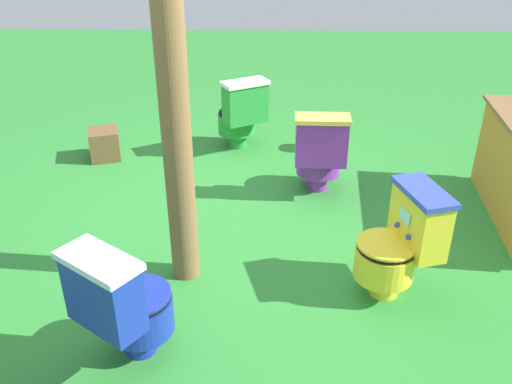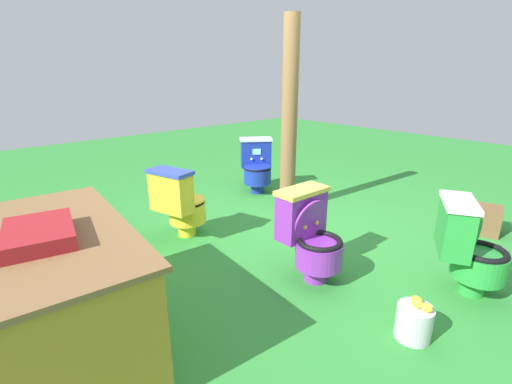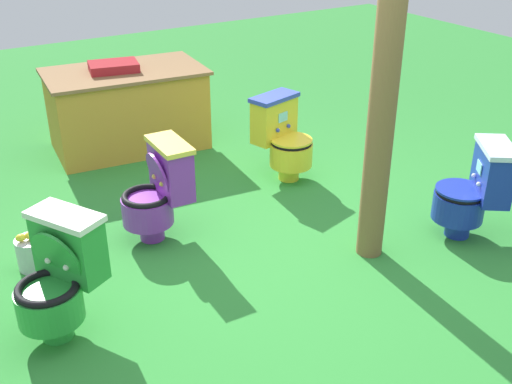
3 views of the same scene
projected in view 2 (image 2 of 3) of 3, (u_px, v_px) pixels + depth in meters
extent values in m
plane|color=#2D8433|center=(306.00, 234.00, 3.73)|extent=(14.00, 14.00, 0.00)
cylinder|color=green|center=(471.00, 284.00, 2.73)|extent=(0.24, 0.24, 0.14)
cylinder|color=green|center=(479.00, 265.00, 2.67)|extent=(0.50, 0.50, 0.20)
torus|color=black|center=(482.00, 251.00, 2.63)|extent=(0.48, 0.48, 0.04)
cylinder|color=white|center=(480.00, 258.00, 2.65)|extent=(0.33, 0.33, 0.01)
cube|color=green|center=(455.00, 228.00, 2.65)|extent=(0.36, 0.45, 0.37)
cube|color=white|center=(460.00, 202.00, 2.58)|extent=(0.40, 0.48, 0.04)
cube|color=#8CE0E5|center=(472.00, 224.00, 2.60)|extent=(0.06, 0.10, 0.08)
cylinder|color=green|center=(470.00, 232.00, 2.62)|extent=(0.25, 0.35, 0.35)
sphere|color=white|center=(468.00, 233.00, 2.69)|extent=(0.04, 0.04, 0.04)
sphere|color=white|center=(472.00, 241.00, 2.57)|extent=(0.04, 0.04, 0.04)
cylinder|color=#192D9E|center=(257.00, 188.00, 4.99)|extent=(0.25, 0.25, 0.14)
cylinder|color=#192D9E|center=(257.00, 176.00, 4.92)|extent=(0.52, 0.52, 0.20)
torus|color=black|center=(258.00, 168.00, 4.88)|extent=(0.49, 0.49, 0.04)
cylinder|color=silver|center=(258.00, 172.00, 4.90)|extent=(0.33, 0.33, 0.01)
cube|color=#192D9E|center=(256.00, 154.00, 5.02)|extent=(0.39, 0.44, 0.37)
cube|color=silver|center=(256.00, 139.00, 4.96)|extent=(0.43, 0.48, 0.04)
cube|color=#8CE0E5|center=(257.00, 152.00, 4.91)|extent=(0.07, 0.09, 0.08)
cylinder|color=#192D9E|center=(258.00, 167.00, 4.88)|extent=(0.50, 0.50, 0.02)
sphere|color=silver|center=(262.00, 159.00, 4.95)|extent=(0.04, 0.04, 0.04)
sphere|color=silver|center=(252.00, 159.00, 4.93)|extent=(0.04, 0.04, 0.04)
cylinder|color=yellow|center=(187.00, 228.00, 3.70)|extent=(0.22, 0.22, 0.14)
cylinder|color=yellow|center=(188.00, 212.00, 3.66)|extent=(0.46, 0.46, 0.20)
torus|color=black|center=(187.00, 202.00, 3.63)|extent=(0.44, 0.44, 0.04)
cylinder|color=#3347B2|center=(187.00, 207.00, 3.64)|extent=(0.30, 0.30, 0.01)
cube|color=yellow|center=(171.00, 193.00, 3.42)|extent=(0.45, 0.29, 0.37)
cube|color=#3347B2|center=(170.00, 172.00, 3.35)|extent=(0.48, 0.32, 0.04)
cube|color=#8CE0E5|center=(178.00, 185.00, 3.48)|extent=(0.11, 0.04, 0.08)
cylinder|color=yellow|center=(187.00, 200.00, 3.62)|extent=(0.44, 0.44, 0.02)
sphere|color=#3347B2|center=(174.00, 193.00, 3.55)|extent=(0.04, 0.04, 0.04)
sphere|color=#3347B2|center=(185.00, 196.00, 3.48)|extent=(0.04, 0.04, 0.04)
cylinder|color=purple|center=(316.00, 272.00, 2.90)|extent=(0.19, 0.19, 0.14)
cylinder|color=purple|center=(319.00, 254.00, 2.83)|extent=(0.38, 0.38, 0.20)
torus|color=black|center=(320.00, 241.00, 2.79)|extent=(0.36, 0.36, 0.04)
cylinder|color=#EACC4C|center=(319.00, 247.00, 2.81)|extent=(0.25, 0.25, 0.01)
cube|color=purple|center=(301.00, 215.00, 2.89)|extent=(0.20, 0.42, 0.37)
cube|color=#EACC4C|center=(302.00, 191.00, 2.82)|extent=(0.23, 0.44, 0.04)
cube|color=#8CE0E5|center=(311.00, 213.00, 2.80)|extent=(0.01, 0.11, 0.08)
cylinder|color=purple|center=(311.00, 221.00, 2.82)|extent=(0.10, 0.35, 0.35)
sphere|color=#EACC4C|center=(317.00, 223.00, 2.87)|extent=(0.04, 0.04, 0.04)
sphere|color=#EACC4C|center=(305.00, 227.00, 2.78)|extent=(0.04, 0.04, 0.04)
cube|color=#B7842D|center=(54.00, 298.00, 2.06)|extent=(1.47, 0.94, 0.74)
cube|color=brown|center=(41.00, 237.00, 1.94)|extent=(1.54, 1.00, 0.03)
cube|color=maroon|center=(39.00, 234.00, 1.84)|extent=(0.50, 0.40, 0.08)
cylinder|color=brown|center=(289.00, 119.00, 4.06)|extent=(0.18, 0.18, 2.17)
cube|color=brown|center=(484.00, 220.00, 3.73)|extent=(0.35, 0.34, 0.29)
cylinder|color=#B7B7BF|center=(414.00, 322.00, 2.26)|extent=(0.22, 0.22, 0.22)
ellipsoid|color=yellow|center=(427.00, 308.00, 2.17)|extent=(0.07, 0.05, 0.05)
ellipsoid|color=yellow|center=(417.00, 303.00, 2.21)|extent=(0.07, 0.05, 0.05)
ellipsoid|color=yellow|center=(417.00, 300.00, 2.24)|extent=(0.07, 0.05, 0.05)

